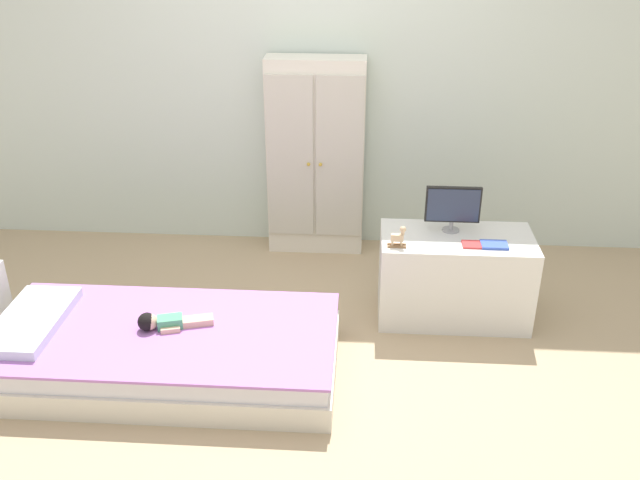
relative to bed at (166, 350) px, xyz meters
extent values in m
cube|color=tan|center=(0.67, 0.09, -0.14)|extent=(10.00, 10.00, 0.02)
cube|color=silver|center=(0.67, 1.67, 1.22)|extent=(6.40, 0.05, 2.70)
cube|color=silver|center=(0.00, 0.00, -0.06)|extent=(1.82, 0.88, 0.14)
cube|color=silver|center=(0.00, 0.00, 0.06)|extent=(1.78, 0.84, 0.10)
cube|color=#B270C6|center=(0.00, 0.00, 0.12)|extent=(1.81, 0.87, 0.02)
cube|color=silver|center=(-0.71, 0.00, 0.16)|extent=(0.32, 0.63, 0.05)
cube|color=#4CA375|center=(0.03, 0.03, 0.16)|extent=(0.15, 0.11, 0.06)
cube|color=#DBB293|center=(0.17, 0.09, 0.15)|extent=(0.16, 0.08, 0.04)
cube|color=#DBB293|center=(0.18, 0.05, 0.15)|extent=(0.16, 0.08, 0.04)
cube|color=#DBB293|center=(0.02, 0.08, 0.14)|extent=(0.10, 0.05, 0.03)
cube|color=#DBB293|center=(0.05, -0.02, 0.14)|extent=(0.10, 0.05, 0.03)
sphere|color=#DBB293|center=(-0.07, 0.00, 0.18)|extent=(0.09, 0.09, 0.09)
sphere|color=black|center=(-0.08, 0.00, 0.18)|extent=(0.10, 0.10, 0.10)
cube|color=white|center=(0.69, 1.52, 0.56)|extent=(0.66, 0.21, 1.37)
cube|color=beige|center=(0.53, 1.40, 0.59)|extent=(0.31, 0.02, 1.12)
cube|color=beige|center=(0.86, 1.40, 0.59)|extent=(0.31, 0.02, 1.12)
sphere|color=gold|center=(0.65, 1.38, 0.56)|extent=(0.02, 0.02, 0.02)
sphere|color=gold|center=(0.73, 1.38, 0.56)|extent=(0.02, 0.02, 0.02)
cube|color=silver|center=(1.58, 0.66, 0.14)|extent=(0.88, 0.46, 0.53)
cylinder|color=#99999E|center=(1.55, 0.74, 0.41)|extent=(0.10, 0.10, 0.01)
cylinder|color=#99999E|center=(1.55, 0.74, 0.44)|extent=(0.02, 0.02, 0.05)
cube|color=black|center=(1.55, 0.74, 0.57)|extent=(0.32, 0.02, 0.22)
cube|color=#28334C|center=(1.55, 0.72, 0.57)|extent=(0.30, 0.01, 0.20)
cube|color=#8E6642|center=(1.22, 0.53, 0.41)|extent=(0.11, 0.01, 0.01)
cube|color=#8E6642|center=(1.22, 0.50, 0.41)|extent=(0.11, 0.01, 0.01)
cube|color=#D1B289|center=(1.22, 0.51, 0.46)|extent=(0.07, 0.03, 0.04)
cylinder|color=#D1B289|center=(1.25, 0.52, 0.43)|extent=(0.01, 0.01, 0.02)
cylinder|color=#D1B289|center=(1.25, 0.50, 0.43)|extent=(0.01, 0.01, 0.02)
cylinder|color=#D1B289|center=(1.20, 0.52, 0.43)|extent=(0.01, 0.01, 0.02)
cylinder|color=#D1B289|center=(1.20, 0.50, 0.43)|extent=(0.01, 0.01, 0.02)
cylinder|color=#D1B289|center=(1.25, 0.51, 0.49)|extent=(0.02, 0.02, 0.02)
sphere|color=#D1B289|center=(1.25, 0.51, 0.51)|extent=(0.04, 0.04, 0.04)
cube|color=#CC3838|center=(1.65, 0.55, 0.41)|extent=(0.11, 0.10, 0.01)
cube|color=blue|center=(1.77, 0.55, 0.41)|extent=(0.15, 0.11, 0.02)
camera|label=1|loc=(1.02, -2.96, 2.16)|focal=38.71mm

